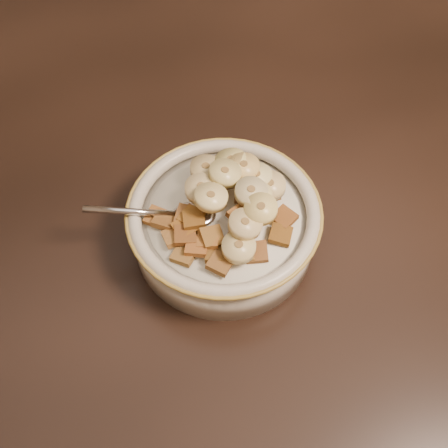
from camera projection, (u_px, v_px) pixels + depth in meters
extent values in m
cube|color=#422816|center=(247.00, 356.00, 1.34)|extent=(4.00, 4.50, 0.10)
cube|color=black|center=(268.00, 123.00, 0.70)|extent=(1.41, 0.92, 0.04)
cylinder|color=beige|center=(224.00, 229.00, 0.56)|extent=(0.18, 0.18, 0.04)
cylinder|color=#EDEACD|center=(224.00, 216.00, 0.54)|extent=(0.15, 0.15, 0.00)
ellipsoid|color=#B6B6B6|center=(194.00, 215.00, 0.54)|extent=(0.05, 0.04, 0.01)
cube|color=#8F591F|center=(251.00, 187.00, 0.54)|extent=(0.03, 0.03, 0.01)
cube|color=brown|center=(212.00, 201.00, 0.52)|extent=(0.02, 0.02, 0.01)
cube|color=brown|center=(248.00, 201.00, 0.53)|extent=(0.02, 0.02, 0.01)
cube|color=brown|center=(230.00, 162.00, 0.57)|extent=(0.03, 0.03, 0.01)
cube|color=brown|center=(221.00, 162.00, 0.57)|extent=(0.03, 0.03, 0.01)
cube|color=brown|center=(191.00, 217.00, 0.52)|extent=(0.03, 0.03, 0.01)
cube|color=brown|center=(281.00, 235.00, 0.52)|extent=(0.03, 0.03, 0.01)
cube|color=brown|center=(246.00, 194.00, 0.54)|extent=(0.03, 0.03, 0.01)
cube|color=brown|center=(220.00, 263.00, 0.50)|extent=(0.03, 0.03, 0.01)
cube|color=brown|center=(257.00, 252.00, 0.51)|extent=(0.02, 0.02, 0.01)
cube|color=brown|center=(241.00, 216.00, 0.52)|extent=(0.03, 0.03, 0.01)
cube|color=brown|center=(251.00, 193.00, 0.54)|extent=(0.02, 0.02, 0.01)
cube|color=brown|center=(236.00, 240.00, 0.51)|extent=(0.03, 0.03, 0.01)
cube|color=brown|center=(187.00, 215.00, 0.53)|extent=(0.03, 0.03, 0.01)
cube|color=brown|center=(157.00, 217.00, 0.54)|extent=(0.03, 0.03, 0.01)
cube|color=brown|center=(197.00, 246.00, 0.51)|extent=(0.03, 0.03, 0.01)
cube|color=brown|center=(185.00, 235.00, 0.52)|extent=(0.02, 0.02, 0.01)
cube|color=brown|center=(164.00, 220.00, 0.53)|extent=(0.03, 0.03, 0.01)
cube|color=#966134|center=(174.00, 236.00, 0.52)|extent=(0.02, 0.02, 0.01)
cube|color=brown|center=(217.00, 253.00, 0.51)|extent=(0.03, 0.03, 0.01)
cube|color=brown|center=(284.00, 218.00, 0.53)|extent=(0.03, 0.03, 0.01)
cube|color=brown|center=(212.00, 237.00, 0.51)|extent=(0.02, 0.02, 0.01)
cube|color=brown|center=(234.00, 178.00, 0.55)|extent=(0.02, 0.02, 0.01)
cube|color=olive|center=(184.00, 255.00, 0.51)|extent=(0.03, 0.03, 0.01)
cube|color=olive|center=(241.00, 252.00, 0.51)|extent=(0.02, 0.02, 0.01)
cube|color=#9B5D27|center=(208.00, 239.00, 0.51)|extent=(0.03, 0.03, 0.01)
cube|color=brown|center=(185.00, 228.00, 0.52)|extent=(0.03, 0.03, 0.01)
cube|color=brown|center=(194.00, 219.00, 0.52)|extent=(0.02, 0.02, 0.01)
cube|color=brown|center=(268.00, 194.00, 0.55)|extent=(0.02, 0.02, 0.01)
cylinder|color=#D0C188|center=(239.00, 247.00, 0.50)|extent=(0.04, 0.04, 0.01)
cylinder|color=#DABF72|center=(245.00, 224.00, 0.50)|extent=(0.04, 0.04, 0.02)
cylinder|color=#DBBF6C|center=(244.00, 167.00, 0.54)|extent=(0.04, 0.04, 0.01)
cylinder|color=#FCF28D|center=(256.00, 177.00, 0.55)|extent=(0.04, 0.04, 0.01)
cylinder|color=#E6DA89|center=(211.00, 198.00, 0.51)|extent=(0.04, 0.04, 0.02)
cylinder|color=#F0D68B|center=(225.00, 173.00, 0.53)|extent=(0.04, 0.04, 0.02)
cylinder|color=#EACE77|center=(256.00, 196.00, 0.52)|extent=(0.04, 0.04, 0.01)
cylinder|color=beige|center=(251.00, 192.00, 0.52)|extent=(0.04, 0.04, 0.01)
cylinder|color=#E8D77B|center=(231.00, 162.00, 0.55)|extent=(0.04, 0.04, 0.01)
cylinder|color=#EDD388|center=(201.00, 189.00, 0.53)|extent=(0.04, 0.04, 0.01)
cylinder|color=tan|center=(206.00, 169.00, 0.55)|extent=(0.04, 0.04, 0.01)
cylinder|color=#ECE07A|center=(261.00, 209.00, 0.51)|extent=(0.04, 0.04, 0.01)
cylinder|color=#F1D08A|center=(270.00, 186.00, 0.54)|extent=(0.04, 0.04, 0.01)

